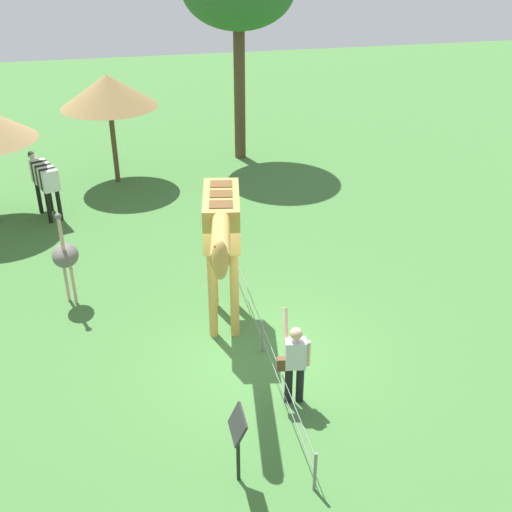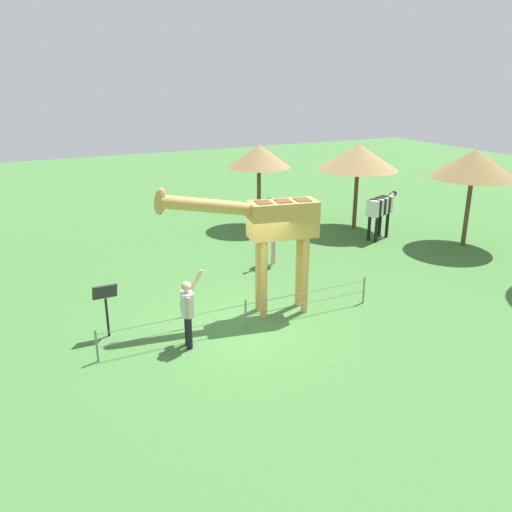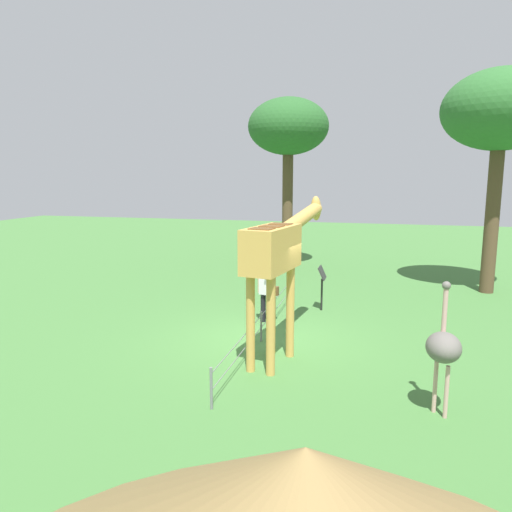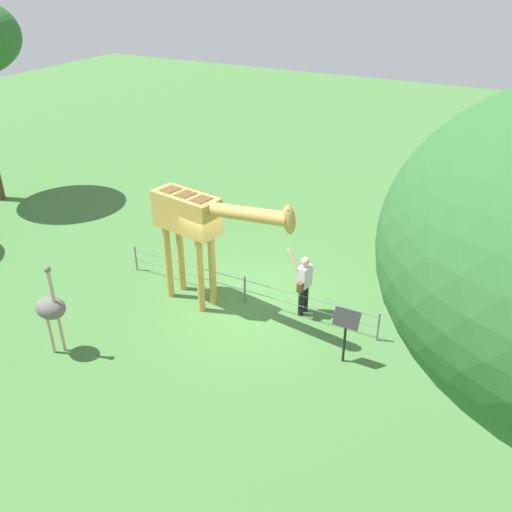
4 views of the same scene
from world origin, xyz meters
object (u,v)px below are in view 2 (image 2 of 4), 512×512
Objects in this scene: giraffe at (269,226)px; ostrich at (273,229)px; shade_hut_near at (358,157)px; shade_hut_aside at (474,164)px; zebra at (381,208)px; visitor at (188,310)px; info_sign at (105,299)px; shade_hut_far at (259,156)px.

ostrich is at bearing -119.61° from giraffe.
shade_hut_aside is at bearing 123.28° from shade_hut_near.
zebra is 0.52× the size of shade_hut_aside.
zebra is at bearing -41.53° from shade_hut_aside.
visitor is at bearing 18.39° from giraffe.
giraffe is at bearing 30.51° from zebra.
shade_hut_near reaches higher than info_sign.
shade_hut_far is 10.28m from info_sign.
zebra is at bearing -162.10° from info_sign.
shade_hut_near is at bearing -145.51° from visitor.
visitor is at bearing 43.10° from ostrich.
shade_hut_aside is at bearing -167.69° from giraffe.
ostrich is at bearing -9.67° from shade_hut_aside.
shade_hut_aside is at bearing 170.33° from ostrich.
ostrich is (-1.79, -3.15, -1.15)m from giraffe.
shade_hut_aside is at bearing 138.47° from zebra.
zebra is at bearing -152.51° from visitor.
shade_hut_near reaches higher than shade_hut_far.
ostrich reaches higher than info_sign.
shade_hut_near is (-4.83, -2.26, 1.66)m from ostrich.
shade_hut_aside is at bearing -166.35° from visitor.
visitor is 11.85m from shade_hut_aside.
shade_hut_aside reaches higher than shade_hut_far.
shade_hut_near is (-6.62, -5.41, 0.51)m from giraffe.
info_sign is (1.54, -1.30, 0.05)m from visitor.
zebra is at bearing 133.31° from shade_hut_far.
shade_hut_near is at bearing -56.72° from shade_hut_aside.
zebra is (-9.11, -4.74, 0.26)m from visitor.
ostrich is (4.87, 0.77, 0.01)m from zebra.
ostrich is 0.68× the size of shade_hut_near.
giraffe is 8.57m from shade_hut_near.
visitor is 0.52× the size of shade_hut_aside.
giraffe is at bearing 12.31° from shade_hut_aside.
info_sign is (10.60, 4.93, -1.88)m from shade_hut_near.
shade_hut_far is (-5.82, -8.22, 1.91)m from visitor.
shade_hut_aside reaches higher than zebra.
shade_hut_far is at bearing -125.28° from visitor.
ostrich is at bearing 25.11° from shade_hut_near.
giraffe reaches higher than visitor.
shade_hut_far is at bearing -136.74° from info_sign.
shade_hut_aside is 13.12m from info_sign.
info_sign is at bearing 6.44° from shade_hut_aside.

